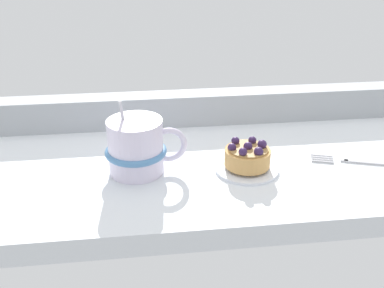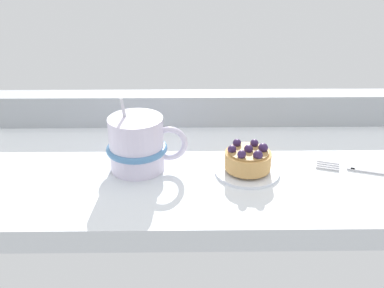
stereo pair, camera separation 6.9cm
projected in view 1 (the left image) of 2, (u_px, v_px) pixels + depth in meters
ground_plane at (209, 170)px, 74.79cm from camera, size 82.14×36.98×3.46cm
window_rail_back at (196, 108)px, 87.06cm from camera, size 80.50×4.79×6.01cm
dessert_plate at (247, 167)px, 70.97cm from camera, size 10.03×10.03×0.95cm
raspberry_tart at (248, 155)px, 70.02cm from camera, size 7.12×7.12×4.10cm
coffee_mug at (137, 147)px, 69.00cm from camera, size 12.72×9.53×11.83cm
dessert_fork at (367, 162)px, 72.95cm from camera, size 17.71×7.11×0.60cm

